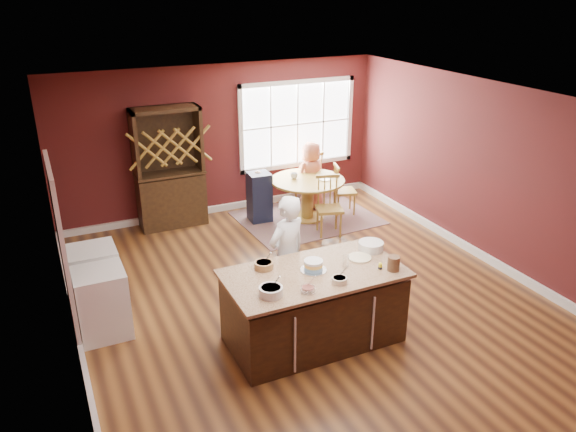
% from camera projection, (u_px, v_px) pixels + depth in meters
% --- Properties ---
extents(room_shell, '(7.00, 7.00, 7.00)m').
position_uv_depth(room_shell, '(309.00, 205.00, 7.18)').
color(room_shell, brown).
rests_on(room_shell, ground).
extents(window, '(2.36, 0.10, 1.66)m').
position_uv_depth(window, '(297.00, 124.00, 10.60)').
color(window, white).
rests_on(window, room_shell).
extents(doorway, '(0.08, 1.26, 2.13)m').
position_uv_depth(doorway, '(63.00, 253.00, 6.65)').
color(doorway, white).
rests_on(doorway, room_shell).
extents(kitchen_island, '(2.07, 1.09, 0.92)m').
position_uv_depth(kitchen_island, '(314.00, 308.00, 6.62)').
color(kitchen_island, '#402C15').
rests_on(kitchen_island, ground).
extents(dining_table, '(1.32, 1.32, 0.75)m').
position_uv_depth(dining_table, '(308.00, 191.00, 10.04)').
color(dining_table, brown).
rests_on(dining_table, ground).
extents(baker, '(0.68, 0.56, 1.61)m').
position_uv_depth(baker, '(287.00, 255.00, 7.09)').
color(baker, silver).
rests_on(baker, ground).
extents(layer_cake, '(0.31, 0.31, 0.13)m').
position_uv_depth(layer_cake, '(313.00, 265.00, 6.45)').
color(layer_cake, white).
rests_on(layer_cake, kitchen_island).
extents(bowl_blue, '(0.26, 0.26, 0.10)m').
position_uv_depth(bowl_blue, '(271.00, 291.00, 5.94)').
color(bowl_blue, white).
rests_on(bowl_blue, kitchen_island).
extents(bowl_yellow, '(0.22, 0.22, 0.08)m').
position_uv_depth(bowl_yellow, '(264.00, 265.00, 6.50)').
color(bowl_yellow, '#9C764B').
rests_on(bowl_yellow, kitchen_island).
extents(bowl_pink, '(0.16, 0.16, 0.06)m').
position_uv_depth(bowl_pink, '(308.00, 290.00, 6.01)').
color(bowl_pink, white).
rests_on(bowl_pink, kitchen_island).
extents(bowl_olive, '(0.18, 0.18, 0.07)m').
position_uv_depth(bowl_olive, '(339.00, 280.00, 6.20)').
color(bowl_olive, white).
rests_on(bowl_olive, kitchen_island).
extents(drinking_glass, '(0.08, 0.08, 0.15)m').
position_uv_depth(drinking_glass, '(346.00, 262.00, 6.51)').
color(drinking_glass, silver).
rests_on(drinking_glass, kitchen_island).
extents(dinner_plate, '(0.28, 0.28, 0.02)m').
position_uv_depth(dinner_plate, '(360.00, 258.00, 6.75)').
color(dinner_plate, beige).
rests_on(dinner_plate, kitchen_island).
extents(white_tub, '(0.31, 0.31, 0.11)m').
position_uv_depth(white_tub, '(371.00, 246.00, 6.95)').
color(white_tub, silver).
rests_on(white_tub, kitchen_island).
extents(stoneware_crock, '(0.14, 0.14, 0.17)m').
position_uv_depth(stoneware_crock, '(394.00, 263.00, 6.45)').
color(stoneware_crock, '#493519').
rests_on(stoneware_crock, kitchen_island).
extents(toy_figurine, '(0.05, 0.05, 0.08)m').
position_uv_depth(toy_figurine, '(380.00, 266.00, 6.48)').
color(toy_figurine, '#FFF61E').
rests_on(toy_figurine, kitchen_island).
extents(rug, '(2.47, 1.95, 0.01)m').
position_uv_depth(rug, '(307.00, 218.00, 10.24)').
color(rug, brown).
rests_on(rug, ground).
extents(chair_east, '(0.48, 0.49, 0.95)m').
position_uv_depth(chair_east, '(345.00, 189.00, 10.30)').
color(chair_east, brown).
rests_on(chair_east, ground).
extents(chair_south, '(0.53, 0.51, 1.02)m').
position_uv_depth(chair_south, '(329.00, 206.00, 9.41)').
color(chair_south, olive).
rests_on(chair_south, ground).
extents(chair_north, '(0.50, 0.49, 1.05)m').
position_uv_depth(chair_north, '(308.00, 177.00, 10.78)').
color(chair_north, brown).
rests_on(chair_north, ground).
extents(seated_woman, '(0.71, 0.55, 1.29)m').
position_uv_depth(seated_woman, '(311.00, 176.00, 10.46)').
color(seated_woman, '#BA6144').
rests_on(seated_woman, ground).
extents(high_chair, '(0.39, 0.39, 0.93)m').
position_uv_depth(high_chair, '(259.00, 196.00, 9.98)').
color(high_chair, black).
rests_on(high_chair, ground).
extents(toddler, '(0.18, 0.14, 0.26)m').
position_uv_depth(toddler, '(261.00, 176.00, 9.93)').
color(toddler, '#8CA5BF').
rests_on(toddler, high_chair).
extents(table_plate, '(0.21, 0.21, 0.02)m').
position_uv_depth(table_plate, '(325.00, 179.00, 9.93)').
color(table_plate, beige).
rests_on(table_plate, dining_table).
extents(table_cup, '(0.16, 0.16, 0.10)m').
position_uv_depth(table_cup, '(294.00, 176.00, 9.98)').
color(table_cup, silver).
rests_on(table_cup, dining_table).
extents(hutch, '(1.14, 0.48, 2.09)m').
position_uv_depth(hutch, '(169.00, 168.00, 9.58)').
color(hutch, black).
rests_on(hutch, ground).
extents(washer, '(0.59, 0.57, 0.86)m').
position_uv_depth(washer, '(102.00, 303.00, 6.75)').
color(washer, white).
rests_on(washer, ground).
extents(dryer, '(0.60, 0.58, 0.87)m').
position_uv_depth(dryer, '(95.00, 279.00, 7.28)').
color(dryer, silver).
rests_on(dryer, ground).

